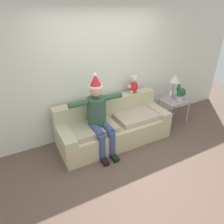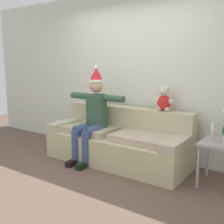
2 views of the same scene
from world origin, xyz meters
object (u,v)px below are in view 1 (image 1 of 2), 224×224
person_seated (99,115)px  table_lamp (175,80)px  candle_tall (170,95)px  side_table (174,103)px  potted_plant (181,94)px  couch (113,126)px  candle_short (179,92)px  teddy_bear (134,85)px

person_seated → table_lamp: person_seated is taller
candle_tall → side_table: bearing=6.8°
person_seated → potted_plant: size_ratio=3.89×
couch → candle_short: size_ratio=10.48×
teddy_bear → side_table: (0.96, -0.27, -0.52)m
side_table → potted_plant: potted_plant is taller
side_table → candle_tall: size_ratio=2.60×
person_seated → candle_tall: person_seated is taller
person_seated → table_lamp: size_ratio=2.68×
potted_plant → candle_short: (0.12, 0.15, -0.04)m
couch → person_seated: size_ratio=1.48×
table_lamp → candle_tall: bearing=-147.9°
potted_plant → teddy_bear: bearing=159.8°
side_table → candle_tall: 0.29m
side_table → table_lamp: (0.02, 0.10, 0.53)m
table_lamp → candle_tall: size_ratio=2.44×
teddy_bear → table_lamp: bearing=-9.7°
person_seated → candle_tall: (1.80, 0.14, -0.04)m
person_seated → side_table: size_ratio=2.51×
teddy_bear → side_table: size_ratio=0.64×
candle_short → table_lamp: bearing=158.9°
candle_tall → candle_short: size_ratio=1.09×
side_table → candle_tall: bearing=-173.2°
candle_tall → candle_short: bearing=10.1°
side_table → candle_tall: (-0.17, -0.02, 0.23)m
table_lamp → teddy_bear: bearing=170.3°
potted_plant → person_seated: bearing=-178.5°
teddy_bear → candle_tall: (0.79, -0.29, -0.29)m
couch → side_table: size_ratio=3.71×
person_seated → candle_short: (2.14, 0.20, -0.05)m
teddy_bear → table_lamp: 0.99m
table_lamp → candle_tall: table_lamp is taller
couch → potted_plant: 1.70m
potted_plant → candle_short: size_ratio=1.82×
person_seated → side_table: person_seated is taller
table_lamp → potted_plant: (0.03, -0.20, -0.27)m
side_table → couch: bearing=179.7°
couch → side_table: couch is taller
couch → teddy_bear: 0.96m
side_table → person_seated: bearing=-175.4°
candle_tall → table_lamp: bearing=32.1°
side_table → table_lamp: table_lamp is taller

